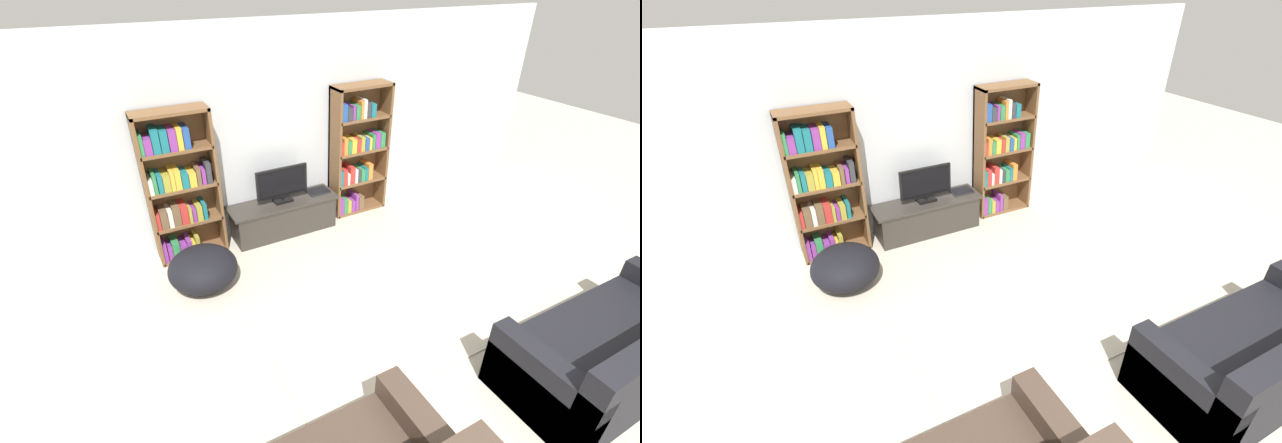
{
  "view_description": "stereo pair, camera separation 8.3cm",
  "coord_description": "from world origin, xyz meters",
  "views": [
    {
      "loc": [
        -1.87,
        -0.58,
        3.06
      ],
      "look_at": [
        0.01,
        2.91,
        0.7
      ],
      "focal_mm": 24.0,
      "sensor_mm": 36.0,
      "label": 1
    },
    {
      "loc": [
        -1.8,
        -0.62,
        3.06
      ],
      "look_at": [
        0.01,
        2.91,
        0.7
      ],
      "focal_mm": 24.0,
      "sensor_mm": 36.0,
      "label": 2
    }
  ],
  "objects": [
    {
      "name": "couch_right_sofa",
      "position": [
        1.49,
        0.47,
        0.3
      ],
      "size": [
        1.96,
        0.9,
        0.85
      ],
      "color": "black",
      "rests_on": "ground_plane"
    },
    {
      "name": "bookshelf_left",
      "position": [
        -1.21,
        4.05,
        0.88
      ],
      "size": [
        0.81,
        0.3,
        1.79
      ],
      "color": "brown",
      "rests_on": "ground_plane"
    },
    {
      "name": "beanbag_ottoman",
      "position": [
        -1.22,
        3.33,
        0.22
      ],
      "size": [
        0.75,
        0.75,
        0.44
      ],
      "primitive_type": "ellipsoid",
      "color": "black",
      "rests_on": "ground_plane"
    },
    {
      "name": "laptop",
      "position": [
        0.55,
        3.97,
        0.47
      ],
      "size": [
        0.29,
        0.22,
        0.03
      ],
      "color": "#28282D",
      "rests_on": "tv_stand"
    },
    {
      "name": "wall_back",
      "position": [
        0.0,
        4.23,
        1.3
      ],
      "size": [
        8.8,
        0.06,
        2.6
      ],
      "color": "silver",
      "rests_on": "ground_plane"
    },
    {
      "name": "tv_stand",
      "position": [
        0.02,
        3.95,
        0.23
      ],
      "size": [
        1.44,
        0.44,
        0.46
      ],
      "color": "#332D28",
      "rests_on": "ground_plane"
    },
    {
      "name": "bookshelf_right",
      "position": [
        1.18,
        4.05,
        0.88
      ],
      "size": [
        0.81,
        0.3,
        1.79
      ],
      "color": "brown",
      "rests_on": "ground_plane"
    },
    {
      "name": "area_rug",
      "position": [
        0.0,
        1.87,
        0.01
      ],
      "size": [
        1.98,
        1.41,
        0.02
      ],
      "color": "beige",
      "rests_on": "ground_plane"
    },
    {
      "name": "television",
      "position": [
        0.02,
        3.95,
        0.7
      ],
      "size": [
        0.69,
        0.16,
        0.47
      ],
      "color": "black",
      "rests_on": "tv_stand"
    }
  ]
}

